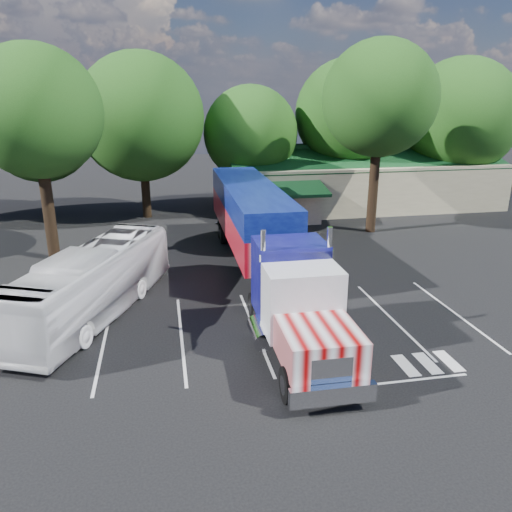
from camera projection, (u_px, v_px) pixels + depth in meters
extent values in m
plane|color=black|center=(235.00, 282.00, 27.43)|extent=(120.00, 120.00, 0.00)
cube|color=beige|center=(356.00, 182.00, 46.08)|extent=(24.00, 11.00, 4.00)
cube|color=#123F1D|center=(368.00, 158.00, 43.06)|extent=(24.20, 6.25, 2.10)
cube|color=#123F1D|center=(348.00, 152.00, 47.54)|extent=(24.20, 6.25, 2.10)
cube|color=beige|center=(287.00, 205.00, 39.54)|extent=(5.00, 2.50, 2.80)
cube|color=#123F1D|center=(291.00, 189.00, 37.85)|extent=(5.40, 3.19, 0.80)
cylinder|color=black|center=(47.00, 193.00, 41.13)|extent=(0.70, 0.70, 4.00)
sphere|color=#1C4614|center=(39.00, 129.00, 39.53)|extent=(8.40, 8.40, 8.40)
cylinder|color=black|center=(146.00, 191.00, 41.00)|extent=(0.70, 0.70, 4.30)
sphere|color=#1C4614|center=(141.00, 117.00, 39.16)|extent=(10.00, 10.00, 10.00)
cylinder|color=black|center=(251.00, 189.00, 43.91)|extent=(0.70, 0.70, 3.60)
sphere|color=#1C4614|center=(250.00, 133.00, 42.41)|extent=(8.00, 8.00, 8.00)
cylinder|color=black|center=(346.00, 180.00, 45.83)|extent=(0.70, 0.70, 4.50)
sphere|color=#1C4614|center=(350.00, 114.00, 44.00)|extent=(9.60, 9.60, 9.60)
cylinder|color=black|center=(452.00, 182.00, 46.56)|extent=(0.70, 0.70, 3.90)
sphere|color=#1C4614|center=(460.00, 117.00, 44.73)|extent=(10.40, 10.40, 10.40)
cylinder|color=black|center=(49.00, 212.00, 30.25)|extent=(0.70, 0.70, 6.00)
sphere|color=#1C4614|center=(36.00, 112.00, 28.42)|extent=(7.60, 7.60, 7.60)
cylinder|color=black|center=(373.00, 188.00, 36.38)|extent=(0.70, 0.70, 6.50)
sphere|color=#1C4614|center=(380.00, 99.00, 34.43)|extent=(8.00, 8.00, 8.00)
cube|color=black|center=(298.00, 331.00, 19.85)|extent=(1.21, 8.04, 0.29)
cube|color=white|center=(333.00, 395.00, 15.86)|extent=(2.87, 0.31, 0.63)
cube|color=white|center=(331.00, 372.00, 15.86)|extent=(1.38, 0.15, 1.03)
cube|color=white|center=(319.00, 346.00, 17.02)|extent=(2.66, 2.77, 1.32)
cube|color=silver|center=(302.00, 301.00, 18.95)|extent=(2.88, 1.86, 2.64)
cube|color=black|center=(308.00, 295.00, 18.08)|extent=(2.64, 0.11, 1.15)
cube|color=white|center=(297.00, 256.00, 19.40)|extent=(2.98, 0.14, 0.29)
cube|color=#0C0C56|center=(289.00, 277.00, 20.81)|extent=(2.89, 2.32, 3.10)
cylinder|color=white|center=(263.00, 278.00, 19.50)|extent=(0.21, 0.21, 3.90)
cylinder|color=white|center=(328.00, 274.00, 19.94)|extent=(0.21, 0.21, 3.90)
cylinder|color=white|center=(259.00, 333.00, 19.69)|extent=(0.77, 1.84, 0.76)
cylinder|color=white|center=(334.00, 327.00, 20.22)|extent=(0.77, 1.84, 0.76)
cube|color=silver|center=(250.00, 222.00, 30.17)|extent=(3.10, 14.70, 1.72)
cube|color=#09105B|center=(250.00, 196.00, 29.69)|extent=(3.10, 14.70, 1.38)
cube|color=black|center=(239.00, 226.00, 35.14)|extent=(1.41, 4.02, 0.40)
cube|color=black|center=(255.00, 285.00, 24.77)|extent=(0.14, 0.14, 1.61)
cube|color=black|center=(286.00, 283.00, 25.04)|extent=(0.14, 0.14, 1.61)
cube|color=white|center=(234.00, 223.00, 37.75)|extent=(2.75, 0.16, 0.14)
cylinder|color=black|center=(289.00, 385.00, 16.61)|extent=(0.41, 1.26, 1.26)
cylinder|color=black|center=(357.00, 378.00, 17.01)|extent=(0.41, 1.26, 1.26)
cylinder|color=black|center=(259.00, 318.00, 21.54)|extent=(0.41, 1.26, 1.26)
cylinder|color=black|center=(313.00, 314.00, 21.95)|extent=(0.41, 1.26, 1.26)
cylinder|color=black|center=(254.00, 306.00, 22.72)|extent=(0.41, 1.26, 1.26)
cylinder|color=black|center=(305.00, 302.00, 23.12)|extent=(0.41, 1.26, 1.26)
cylinder|color=black|center=(223.00, 234.00, 34.19)|extent=(0.41, 1.26, 1.26)
cylinder|color=black|center=(258.00, 233.00, 34.60)|extent=(0.41, 1.26, 1.26)
cylinder|color=black|center=(221.00, 229.00, 35.48)|extent=(0.41, 1.26, 1.26)
cylinder|color=black|center=(254.00, 228.00, 35.88)|extent=(0.41, 1.26, 1.26)
imported|color=black|center=(280.00, 295.00, 23.72)|extent=(0.47, 0.61, 1.49)
imported|color=black|center=(251.00, 246.00, 32.31)|extent=(1.53, 1.71, 0.90)
imported|color=silver|center=(93.00, 282.00, 22.88)|extent=(6.98, 11.63, 3.20)
imported|color=#AFB1B8|center=(289.00, 211.00, 40.97)|extent=(4.03, 1.96, 1.27)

